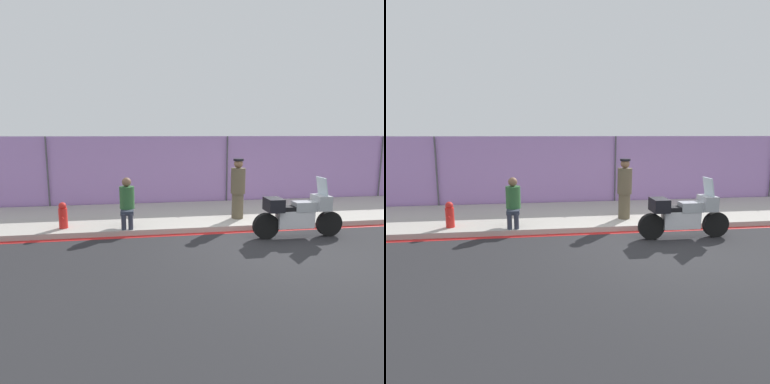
# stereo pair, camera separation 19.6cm
# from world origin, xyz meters

# --- Properties ---
(ground_plane) EXTENTS (120.00, 120.00, 0.00)m
(ground_plane) POSITION_xyz_m (0.00, 0.00, 0.00)
(ground_plane) COLOR #262628
(sidewalk) EXTENTS (42.85, 3.24, 0.13)m
(sidewalk) POSITION_xyz_m (0.00, 3.00, 0.07)
(sidewalk) COLOR #ADA89E
(sidewalk) RESTS_ON ground_plane
(curb_paint_stripe) EXTENTS (42.85, 0.18, 0.01)m
(curb_paint_stripe) POSITION_xyz_m (0.00, 1.30, 0.00)
(curb_paint_stripe) COLOR red
(curb_paint_stripe) RESTS_ON ground_plane
(storefront_fence) EXTENTS (40.71, 0.17, 2.32)m
(storefront_fence) POSITION_xyz_m (-0.00, 4.71, 1.16)
(storefront_fence) COLOR #AD7FC6
(storefront_fence) RESTS_ON ground_plane
(motorcycle) EXTENTS (2.16, 0.51, 1.41)m
(motorcycle) POSITION_xyz_m (0.66, 0.67, 0.56)
(motorcycle) COLOR black
(motorcycle) RESTS_ON ground_plane
(officer_standing) EXTENTS (0.39, 0.39, 1.61)m
(officer_standing) POSITION_xyz_m (-0.34, 2.17, 0.95)
(officer_standing) COLOR brown
(officer_standing) RESTS_ON sidewalk
(person_seated_on_curb) EXTENTS (0.36, 0.63, 1.21)m
(person_seated_on_curb) POSITION_xyz_m (-3.26, 1.82, 0.80)
(person_seated_on_curb) COLOR #2D3342
(person_seated_on_curb) RESTS_ON sidewalk
(fire_hydrant) EXTENTS (0.20, 0.26, 0.64)m
(fire_hydrant) POSITION_xyz_m (-4.80, 1.87, 0.45)
(fire_hydrant) COLOR red
(fire_hydrant) RESTS_ON sidewalk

